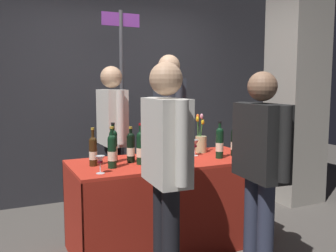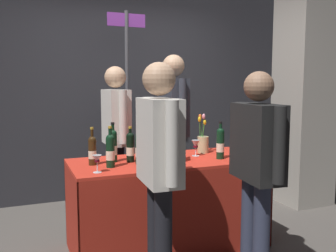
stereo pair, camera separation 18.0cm
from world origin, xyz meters
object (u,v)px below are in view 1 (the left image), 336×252
display_bottle_0 (112,151)px  flower_vase (201,142)px  wine_glass_near_vendor (195,144)px  tasting_table (168,186)px  vendor_presenter (112,129)px  taster_foreground_right (166,159)px  concrete_pillar (297,59)px  featured_wine_bottle (235,141)px  wine_glass_mid (100,160)px  booth_signpost (122,94)px

display_bottle_0 → flower_vase: (0.98, 0.28, -0.03)m
wine_glass_near_vendor → tasting_table: bearing=-169.4°
vendor_presenter → taster_foreground_right: 1.55m
concrete_pillar → flower_vase: (-1.57, -0.37, -0.86)m
concrete_pillar → flower_vase: concrete_pillar is taller
tasting_table → featured_wine_bottle: (0.64, -0.10, 0.38)m
concrete_pillar → taster_foreground_right: bearing=-151.8°
featured_wine_bottle → taster_foreground_right: 1.17m
wine_glass_near_vendor → wine_glass_mid: size_ratio=1.11×
wine_glass_mid → taster_foreground_right: bearing=-55.9°
flower_vase → booth_signpost: booth_signpost is taller
featured_wine_bottle → wine_glass_near_vendor: featured_wine_bottle is taller
booth_signpost → featured_wine_bottle: bearing=-62.9°
flower_vase → display_bottle_0: bearing=-163.9°
wine_glass_near_vendor → taster_foreground_right: size_ratio=0.09×
flower_vase → vendor_presenter: bearing=137.1°
display_bottle_0 → vendor_presenter: bearing=73.1°
concrete_pillar → wine_glass_near_vendor: size_ratio=23.53×
concrete_pillar → wine_glass_mid: (-2.69, -0.80, -0.87)m
booth_signpost → taster_foreground_right: bearing=-99.8°
display_bottle_0 → wine_glass_near_vendor: (0.84, 0.16, -0.03)m
tasting_table → wine_glass_near_vendor: (0.30, 0.06, 0.35)m
vendor_presenter → concrete_pillar: bearing=81.9°
display_bottle_0 → booth_signpost: bearing=68.3°
wine_glass_near_vendor → taster_foreground_right: (-0.66, -0.78, 0.06)m
concrete_pillar → wine_glass_mid: concrete_pillar is taller
tasting_table → flower_vase: 0.59m
concrete_pillar → tasting_table: bearing=-164.7°
wine_glass_mid → vendor_presenter: vendor_presenter is taller
wine_glass_mid → booth_signpost: (0.65, 1.44, 0.45)m
display_bottle_0 → taster_foreground_right: (0.19, -0.61, 0.03)m
featured_wine_bottle → vendor_presenter: (-0.90, 0.93, 0.06)m
taster_foreground_right → concrete_pillar: bearing=-58.3°
taster_foreground_right → featured_wine_bottle: bearing=-54.8°
concrete_pillar → wine_glass_near_vendor: concrete_pillar is taller
display_bottle_0 → vendor_presenter: (0.28, 0.93, 0.06)m
vendor_presenter → taster_foreground_right: vendor_presenter is taller
wine_glass_mid → booth_signpost: bearing=65.6°
concrete_pillar → display_bottle_0: concrete_pillar is taller
featured_wine_bottle → flower_vase: size_ratio=0.85×
featured_wine_bottle → wine_glass_near_vendor: (-0.34, 0.16, -0.03)m
concrete_pillar → booth_signpost: bearing=162.4°
featured_wine_bottle → vendor_presenter: 1.29m
display_bottle_0 → wine_glass_near_vendor: size_ratio=2.24×
featured_wine_bottle → taster_foreground_right: bearing=-148.2°
wine_glass_mid → taster_foreground_right: (0.32, -0.47, 0.07)m
flower_vase → vendor_presenter: size_ratio=0.23×
wine_glass_near_vendor → flower_vase: 0.18m
tasting_table → taster_foreground_right: size_ratio=1.06×
tasting_table → flower_vase: flower_vase is taller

